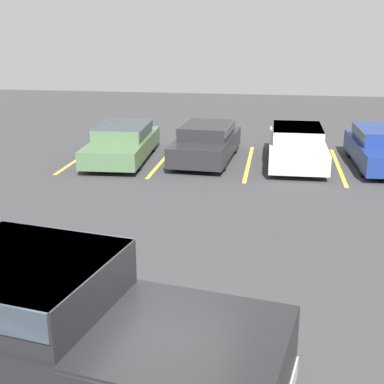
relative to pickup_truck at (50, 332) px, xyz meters
The scene contains 11 objects.
ground_plane 1.40m from the pickup_truck, 32.50° to the left, with size 60.00×60.00×0.00m, color #38383A.
stall_stripe_a 12.91m from the pickup_truck, 108.66° to the left, with size 0.12×4.89×0.01m, color yellow.
stall_stripe_b 12.29m from the pickup_truck, 95.57° to the left, with size 0.12×4.89×0.01m, color yellow.
stall_stripe_c 12.35m from the pickup_truck, 81.89° to the left, with size 0.12×4.89×0.01m, color yellow.
stall_stripe_d 13.09m from the pickup_truck, 69.07° to the left, with size 0.12×4.89×0.01m, color yellow.
pickup_truck is the anchor object (origin of this frame).
parked_sedan_a 12.31m from the pickup_truck, 102.06° to the left, with size 2.06×4.72×1.18m.
parked_sedan_b 12.37m from the pickup_truck, 88.72° to the left, with size 2.04×4.33×1.23m.
parked_sedan_c 12.86m from the pickup_truck, 75.15° to the left, with size 1.84×4.62×1.23m.
parked_sedan_d 13.79m from the pickup_truck, 64.11° to the left, with size 1.93×4.39×1.26m.
wheel_stop_curb 15.37m from the pickup_truck, 77.11° to the left, with size 1.82×0.20×0.14m, color #B7B2A8.
Camera 1 is at (1.69, -5.86, 4.46)m, focal length 50.00 mm.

